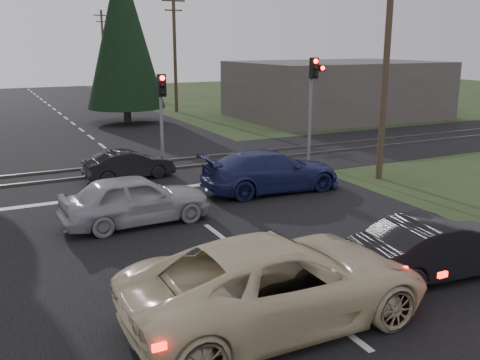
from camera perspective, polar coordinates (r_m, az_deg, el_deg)
ground at (r=12.96m, az=2.96°, el=-9.81°), size 120.00×120.00×0.00m
road at (r=21.76m, az=-10.00°, el=0.08°), size 14.00×100.00×0.01m
rail_corridor at (r=23.64m, az=-11.39°, el=1.16°), size 120.00×8.00×0.01m
stop_line at (r=20.09m, az=-8.53°, el=-1.04°), size 13.00×0.35×0.00m
rail_near at (r=22.87m, az=-10.87°, el=0.86°), size 120.00×0.12×0.10m
rail_far at (r=24.38m, az=-11.89°, el=1.65°), size 120.00×0.12×0.10m
traffic_signal_right at (r=23.94m, az=7.83°, el=9.51°), size 0.68×0.48×4.70m
traffic_signal_center at (r=22.19m, az=-8.33°, el=7.79°), size 0.32×0.48×4.10m
utility_pole_near at (r=21.70m, az=15.36°, el=12.37°), size 1.80×0.26×9.00m
utility_pole_mid at (r=42.76m, az=-6.96°, el=13.54°), size 1.80×0.26×9.00m
utility_pole_far at (r=66.84m, az=-14.38°, el=13.50°), size 1.80×0.26×9.00m
conifer_tree at (r=37.47m, az=-12.37°, el=15.15°), size 5.20×5.20×11.00m
building_right at (r=40.26m, az=10.19°, el=9.49°), size 14.00×10.00×4.00m
cream_coupe at (r=10.50m, az=4.12°, el=-10.78°), size 6.13×2.85×1.70m
dark_hatchback at (r=13.37m, az=20.54°, el=-6.74°), size 4.35×1.81×1.40m
silver_car at (r=16.34m, az=-11.08°, el=-2.04°), size 4.52×1.95×1.52m
blue_sedan at (r=19.62m, az=3.34°, el=0.96°), size 5.31×2.40×1.51m
dark_car_far at (r=21.82m, az=-11.74°, el=1.59°), size 3.61×1.47×1.16m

